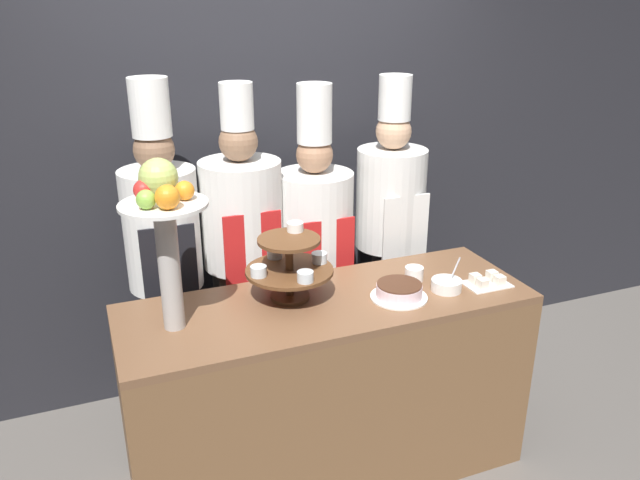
# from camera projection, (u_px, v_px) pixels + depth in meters

# --- Properties ---
(wall_back) EXTENTS (10.00, 0.06, 2.80)m
(wall_back) POSITION_uv_depth(u_px,v_px,m) (259.00, 145.00, 3.45)
(wall_back) COLOR #232328
(wall_back) RESTS_ON ground_plane
(buffet_counter) EXTENTS (1.83, 0.63, 0.92)m
(buffet_counter) POSITION_uv_depth(u_px,v_px,m) (328.00, 388.00, 2.92)
(buffet_counter) COLOR brown
(buffet_counter) RESTS_ON ground_plane
(tiered_stand) EXTENTS (0.39, 0.39, 0.32)m
(tiered_stand) POSITION_uv_depth(u_px,v_px,m) (290.00, 264.00, 2.72)
(tiered_stand) COLOR brown
(tiered_stand) RESTS_ON buffet_counter
(fruit_pedestal) EXTENTS (0.34, 0.34, 0.68)m
(fruit_pedestal) POSITION_uv_depth(u_px,v_px,m) (164.00, 217.00, 2.38)
(fruit_pedestal) COLOR #B2ADA8
(fruit_pedestal) RESTS_ON buffet_counter
(cake_round) EXTENTS (0.25, 0.25, 0.07)m
(cake_round) POSITION_uv_depth(u_px,v_px,m) (399.00, 291.00, 2.76)
(cake_round) COLOR white
(cake_round) RESTS_ON buffet_counter
(cup_white) EXTENTS (0.09, 0.09, 0.07)m
(cup_white) POSITION_uv_depth(u_px,v_px,m) (414.00, 274.00, 2.93)
(cup_white) COLOR white
(cup_white) RESTS_ON buffet_counter
(cake_square_tray) EXTENTS (0.21, 0.14, 0.05)m
(cake_square_tray) POSITION_uv_depth(u_px,v_px,m) (487.00, 281.00, 2.89)
(cake_square_tray) COLOR white
(cake_square_tray) RESTS_ON buffet_counter
(serving_bowl_near) EXTENTS (0.14, 0.14, 0.15)m
(serving_bowl_near) POSITION_uv_depth(u_px,v_px,m) (446.00, 285.00, 2.83)
(serving_bowl_near) COLOR white
(serving_bowl_near) RESTS_ON buffet_counter
(chef_left) EXTENTS (0.36, 0.36, 1.84)m
(chef_left) POSITION_uv_depth(u_px,v_px,m) (164.00, 253.00, 3.06)
(chef_left) COLOR #38332D
(chef_left) RESTS_ON ground_plane
(chef_center_left) EXTENTS (0.41, 0.41, 1.80)m
(chef_center_left) POSITION_uv_depth(u_px,v_px,m) (243.00, 247.00, 3.20)
(chef_center_left) COLOR #38332D
(chef_center_left) RESTS_ON ground_plane
(chef_center_right) EXTENTS (0.41, 0.41, 1.78)m
(chef_center_right) POSITION_uv_depth(u_px,v_px,m) (315.00, 244.00, 3.35)
(chef_center_right) COLOR #28282D
(chef_center_right) RESTS_ON ground_plane
(chef_right) EXTENTS (0.38, 0.38, 1.80)m
(chef_right) POSITION_uv_depth(u_px,v_px,m) (390.00, 225.00, 3.49)
(chef_right) COLOR black
(chef_right) RESTS_ON ground_plane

